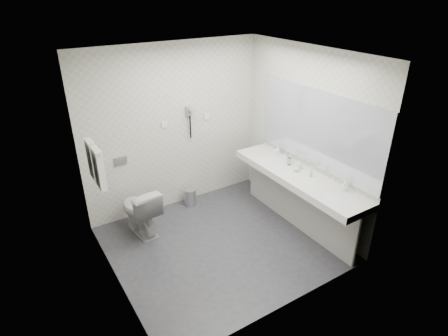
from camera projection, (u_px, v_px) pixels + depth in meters
floor at (221, 244)px, 5.09m from camera, size 2.80×2.80×0.00m
ceiling at (220, 55)px, 3.97m from camera, size 2.80×2.80×0.00m
wall_back at (174, 129)px, 5.51m from camera, size 2.80×0.00×2.80m
wall_front at (292, 210)px, 3.55m from camera, size 2.80×0.00×2.80m
wall_left at (105, 192)px, 3.86m from camera, size 0.00×2.60×2.60m
wall_right at (305, 138)px, 5.20m from camera, size 0.00×2.60×2.60m
vanity_counter at (298, 177)px, 5.12m from camera, size 0.55×2.20×0.10m
vanity_panel at (296, 203)px, 5.32m from camera, size 0.03×2.15×0.75m
vanity_post_near at (356, 240)px, 4.55m from camera, size 0.06×0.06×0.75m
vanity_post_far at (255, 174)px, 6.12m from camera, size 0.06×0.06×0.75m
mirror at (317, 129)px, 4.95m from camera, size 0.02×2.20×1.05m
basin_near at (334, 195)px, 4.61m from camera, size 0.40×0.31×0.05m
basin_far at (268, 158)px, 5.59m from camera, size 0.40×0.31×0.05m
faucet_near at (346, 185)px, 4.66m from camera, size 0.04×0.04×0.15m
faucet_far at (279, 150)px, 5.65m from camera, size 0.04×0.04×0.15m
soap_bottle_a at (300, 165)px, 5.22m from camera, size 0.06×0.06×0.11m
soap_bottle_b at (297, 168)px, 5.14m from camera, size 0.12×0.12×0.11m
soap_bottle_c at (311, 172)px, 5.00m from camera, size 0.05×0.05×0.13m
glass_left at (289, 161)px, 5.33m from camera, size 0.07×0.07×0.11m
glass_right at (289, 158)px, 5.42m from camera, size 0.08×0.08×0.11m
toilet at (140, 210)px, 5.18m from camera, size 0.49×0.75×0.71m
flush_plate at (121, 161)px, 5.23m from camera, size 0.18×0.02×0.12m
pedal_bin at (190, 197)px, 5.92m from camera, size 0.23×0.23×0.26m
bin_lid at (190, 190)px, 5.86m from camera, size 0.19×0.19×0.02m
towel_rail at (92, 146)px, 4.17m from camera, size 0.02×0.62×0.02m
towel_near at (99, 168)px, 4.16m from camera, size 0.07×0.24×0.48m
towel_far at (92, 160)px, 4.38m from camera, size 0.07×0.24×0.48m
dryer_cradle at (189, 111)px, 5.50m from camera, size 0.10×0.04×0.14m
dryer_barrel at (191, 110)px, 5.43m from camera, size 0.08×0.14×0.08m
dryer_cord at (190, 127)px, 5.60m from camera, size 0.02×0.02×0.35m
switch_plate_a at (164, 125)px, 5.39m from camera, size 0.09×0.02×0.09m
switch_plate_b at (206, 116)px, 5.72m from camera, size 0.09×0.02×0.09m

